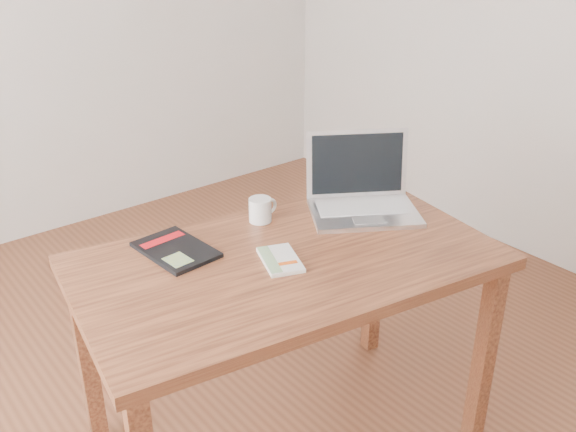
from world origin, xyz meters
TOP-DOWN VIEW (x-y plane):
  - room at (-0.07, 0.00)m, footprint 4.04×4.04m
  - desk at (0.11, -0.17)m, footprint 1.36×0.92m
  - white_guidebook at (0.07, -0.18)m, footprint 0.16×0.20m
  - black_guidebook at (-0.14, 0.07)m, footprint 0.19×0.27m
  - laptop at (0.53, -0.06)m, footprint 0.46×0.44m
  - coffee_mug at (0.20, 0.08)m, footprint 0.11×0.08m

SIDE VIEW (x-z plane):
  - desk at x=0.11m, z-range 0.29..1.04m
  - black_guidebook at x=-0.14m, z-range 0.75..0.76m
  - white_guidebook at x=0.07m, z-range 0.75..0.76m
  - coffee_mug at x=0.20m, z-range 0.75..0.83m
  - laptop at x=0.53m, z-range 0.68..0.93m
  - room at x=-0.07m, z-range 0.01..2.71m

